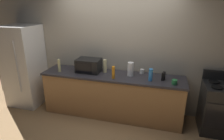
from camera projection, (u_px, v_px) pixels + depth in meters
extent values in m
plane|color=#A87F51|center=(107.00, 125.00, 3.78)|extent=(8.00, 8.00, 0.00)
cube|color=#B2A893|center=(117.00, 48.00, 4.06)|extent=(6.40, 0.10, 2.70)
cube|color=#B27F4C|center=(112.00, 96.00, 4.00)|extent=(2.80, 0.60, 0.86)
cube|color=#2D2B30|center=(112.00, 76.00, 3.85)|extent=(2.84, 0.64, 0.04)
cube|color=white|center=(24.00, 66.00, 4.35)|extent=(0.72, 0.70, 1.80)
cylinder|color=silver|center=(17.00, 68.00, 3.95)|extent=(0.02, 0.02, 1.10)
cube|color=black|center=(219.00, 109.00, 3.49)|extent=(0.60, 0.60, 0.90)
cube|color=black|center=(223.00, 118.00, 3.22)|extent=(0.55, 0.02, 0.48)
cube|color=black|center=(221.00, 75.00, 3.56)|extent=(0.60, 0.04, 0.18)
cylinder|color=black|center=(217.00, 87.00, 3.26)|extent=(0.18, 0.18, 0.02)
cylinder|color=black|center=(214.00, 82.00, 3.48)|extent=(0.18, 0.18, 0.02)
cube|color=black|center=(89.00, 65.00, 3.97)|extent=(0.48, 0.34, 0.27)
cube|color=black|center=(84.00, 68.00, 3.82)|extent=(0.34, 0.01, 0.21)
cylinder|color=white|center=(130.00, 69.00, 3.75)|extent=(0.12, 0.12, 0.27)
cube|color=black|center=(163.00, 76.00, 3.57)|extent=(0.07, 0.12, 0.15)
cylinder|color=orange|center=(113.00, 72.00, 3.62)|extent=(0.06, 0.06, 0.24)
cylinder|color=beige|center=(105.00, 66.00, 3.93)|extent=(0.07, 0.07, 0.27)
cylinder|color=beige|center=(59.00, 66.00, 3.97)|extent=(0.06, 0.06, 0.27)
cylinder|color=#338CE5|center=(151.00, 75.00, 3.52)|extent=(0.07, 0.07, 0.23)
cylinder|color=#2D8C47|center=(174.00, 82.00, 3.39)|extent=(0.09, 0.09, 0.09)
cylinder|color=white|center=(142.00, 71.00, 3.89)|extent=(0.08, 0.08, 0.09)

